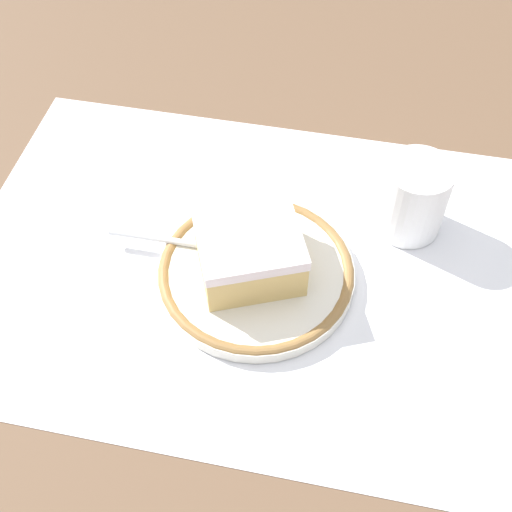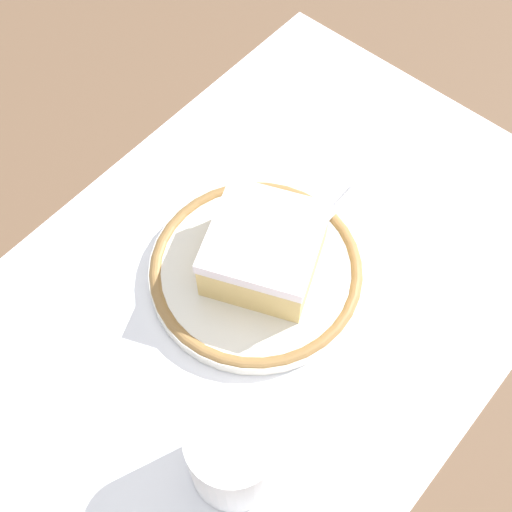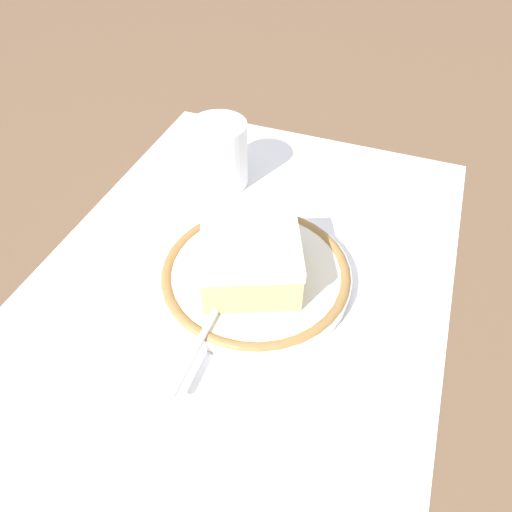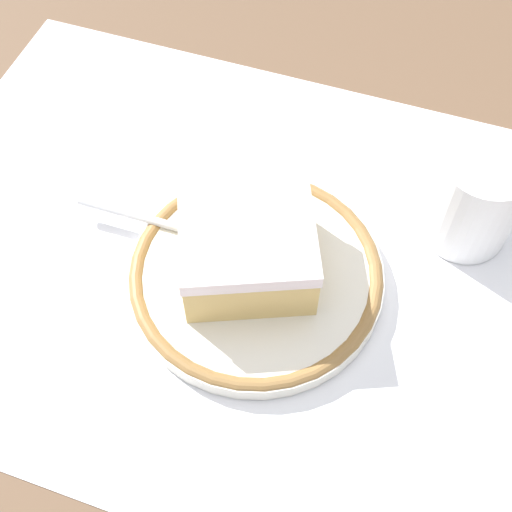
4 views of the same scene
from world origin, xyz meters
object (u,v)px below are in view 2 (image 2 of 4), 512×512
Objects in this scene: plate at (256,271)px; spoon at (313,238)px; cup at (234,456)px; cake_slice at (261,253)px.

plate is 1.44× the size of spoon.
cup is at bearing -144.71° from plate.
spoon is 0.20m from cup.
spoon is at bearing -18.78° from cake_slice.
cup is (-0.13, -0.09, 0.02)m from plate.
cup is at bearing -158.14° from spoon.
cup is (-0.13, -0.09, -0.00)m from cake_slice.
cake_slice is (0.00, -0.00, 0.03)m from plate.
plate is 1.55× the size of cake_slice.
cake_slice is at bearing -41.22° from plate.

